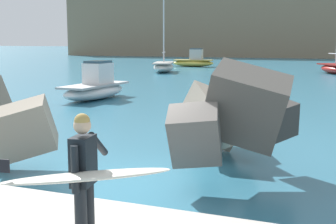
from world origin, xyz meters
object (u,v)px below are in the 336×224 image
surfer_with_board (83,176)px  boat_far_left (95,87)px  boat_mid_centre (163,67)px  mooring_buoy_inner (167,70)px  boat_near_centre (194,61)px  mooring_buoy_middle (218,73)px

surfer_with_board → boat_far_left: bearing=119.9°
surfer_with_board → boat_mid_centre: size_ratio=0.32×
boat_far_left → mooring_buoy_inner: boat_far_left is taller
surfer_with_board → mooring_buoy_inner: (-12.91, 35.22, -1.06)m
boat_mid_centre → surfer_with_board: bearing=-69.4°
surfer_with_board → mooring_buoy_inner: bearing=110.1°
boat_near_centre → boat_mid_centre: bearing=-88.4°
boat_mid_centre → boat_near_centre: bearing=91.6°
boat_near_centre → boat_mid_centre: (0.27, -9.71, -0.10)m
boat_mid_centre → mooring_buoy_middle: bearing=-25.1°
mooring_buoy_middle → boat_mid_centre: bearing=154.9°
boat_mid_centre → mooring_buoy_middle: 6.61m
boat_near_centre → mooring_buoy_middle: boat_near_centre is taller
surfer_with_board → mooring_buoy_inner: 37.52m
boat_near_centre → boat_mid_centre: 9.72m
mooring_buoy_inner → mooring_buoy_middle: same height
surfer_with_board → boat_far_left: 17.59m
mooring_buoy_inner → surfer_with_board: bearing=-69.9°
boat_far_left → mooring_buoy_middle: boat_far_left is taller
surfer_with_board → mooring_buoy_inner: surfer_with_board is taller
surfer_with_board → boat_mid_centre: 37.16m
boat_near_centre → boat_far_left: bearing=-81.2°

